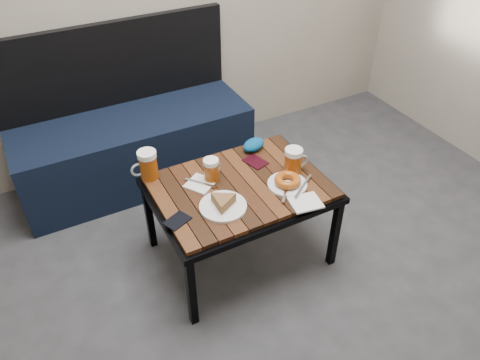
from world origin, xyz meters
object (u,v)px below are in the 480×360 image
bench (134,142)px  beer_mug_left (148,165)px  beer_mug_right (294,161)px  knit_pouch (254,145)px  cafe_table (240,192)px  plate_pie (223,204)px  passport_navy (177,221)px  beer_mug_centre (212,170)px  plate_bagel (288,182)px  passport_burgundy (255,162)px

bench → beer_mug_left: size_ratio=9.53×
beer_mug_right → knit_pouch: beer_mug_right is taller
cafe_table → plate_pie: size_ratio=3.91×
plate_pie → passport_navy: bearing=176.3°
bench → beer_mug_centre: bearing=-78.5°
bench → plate_bagel: bench is taller
beer_mug_left → passport_burgundy: (0.52, -0.14, -0.07)m
beer_mug_left → passport_navy: (0.00, -0.36, -0.07)m
cafe_table → passport_navy: passport_navy is taller
beer_mug_centre → beer_mug_right: 0.40m
beer_mug_left → knit_pouch: 0.57m
beer_mug_centre → passport_navy: beer_mug_centre is taller
beer_mug_centre → plate_bagel: beer_mug_centre is taller
cafe_table → passport_burgundy: 0.20m
cafe_table → plate_bagel: 0.23m
bench → plate_pie: size_ratio=6.52×
beer_mug_right → passport_burgundy: size_ratio=1.20×
beer_mug_centre → passport_burgundy: beer_mug_centre is taller
beer_mug_left → plate_bagel: bearing=147.2°
bench → passport_navy: (-0.09, -1.00, 0.20)m
beer_mug_left → beer_mug_centre: (0.26, -0.16, -0.01)m
bench → plate_bagel: (0.46, -1.01, 0.22)m
beer_mug_right → knit_pouch: 0.28m
cafe_table → bench: bearing=106.4°
plate_pie → beer_mug_left: bearing=120.4°
beer_mug_centre → plate_pie: beer_mug_centre is taller
beer_mug_right → passport_burgundy: (-0.12, 0.16, -0.07)m
beer_mug_left → knit_pouch: (0.57, -0.03, -0.04)m
beer_mug_left → passport_navy: beer_mug_left is taller
cafe_table → passport_navy: bearing=-164.9°
plate_pie → passport_burgundy: plate_pie is taller
plate_pie → passport_burgundy: (0.30, 0.24, -0.02)m
cafe_table → passport_navy: size_ratio=7.76×
bench → knit_pouch: bench is taller
bench → knit_pouch: 0.85m
beer_mug_centre → beer_mug_left: bearing=121.8°
beer_mug_centre → knit_pouch: (0.30, 0.13, -0.03)m
cafe_table → knit_pouch: 0.32m
beer_mug_left → passport_burgundy: size_ratio=1.27×
passport_navy → knit_pouch: bearing=97.2°
cafe_table → plate_bagel: plate_bagel is taller
plate_bagel → passport_navy: bearing=178.5°
cafe_table → beer_mug_centre: size_ratio=7.04×
beer_mug_right → plate_pie: (-0.42, -0.07, -0.05)m
bench → beer_mug_right: size_ratio=10.03×
knit_pouch → passport_burgundy: bearing=-114.4°
beer_mug_left → plate_bagel: size_ratio=0.62×
bench → passport_burgundy: 0.91m
plate_bagel → passport_burgundy: bearing=100.1°
plate_pie → plate_bagel: size_ratio=0.91×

